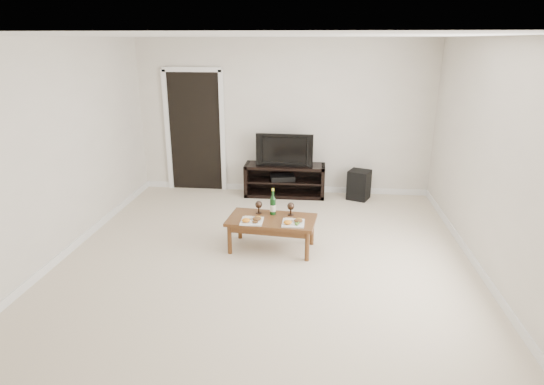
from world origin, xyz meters
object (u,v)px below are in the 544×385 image
Objects in this scene: media_console at (285,180)px; subwoofer at (359,185)px; television at (285,149)px; coffee_table at (272,234)px.

media_console reaches higher than subwoofer.
media_console is 0.55m from television.
coffee_table is (-1.26, -2.09, -0.04)m from subwoofer.
coffee_table is (-0.00, -2.13, -0.07)m from media_console.
subwoofer is 0.45× the size of coffee_table.
television is at bearing -159.52° from subwoofer.
media_console is 2.14m from coffee_table.
television reaches higher than media_console.
coffee_table is at bearing -87.87° from television.
subwoofer is at bearing -2.06° from media_console.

